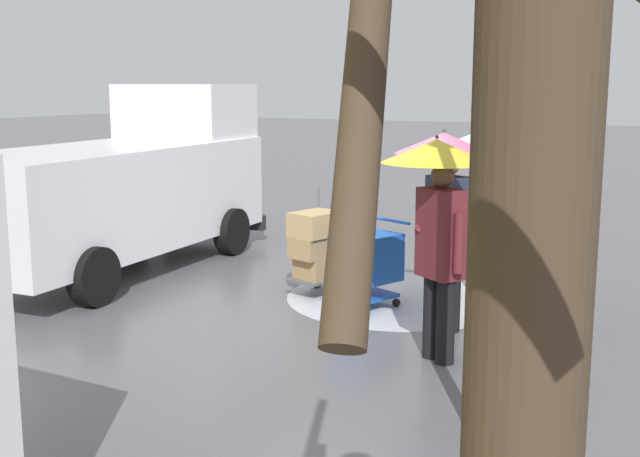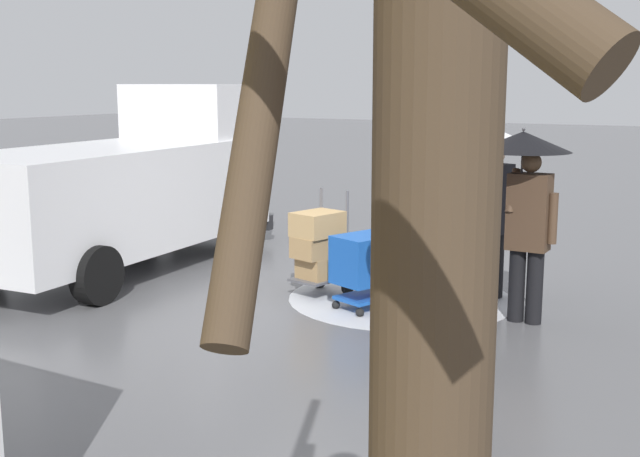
% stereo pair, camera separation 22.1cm
% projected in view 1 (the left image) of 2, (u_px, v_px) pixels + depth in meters
% --- Properties ---
extents(ground_plane, '(90.00, 90.00, 0.00)m').
position_uv_depth(ground_plane, '(327.00, 314.00, 9.28)').
color(ground_plane, '#5B5B5E').
extents(slush_patch_near_cluster, '(2.78, 2.78, 0.01)m').
position_uv_depth(slush_patch_near_cluster, '(399.00, 298.00, 9.98)').
color(slush_patch_near_cluster, silver).
rests_on(slush_patch_near_cluster, ground).
extents(cargo_van_parked_right, '(2.41, 5.44, 2.60)m').
position_uv_depth(cargo_van_parked_right, '(123.00, 186.00, 11.50)').
color(cargo_van_parked_right, white).
rests_on(cargo_van_parked_right, ground).
extents(shopping_cart_vendor, '(0.81, 0.96, 1.02)m').
position_uv_depth(shopping_cart_vendor, '(366.00, 261.00, 9.45)').
color(shopping_cart_vendor, '#1951B2').
rests_on(shopping_cart_vendor, ground).
extents(hand_dolly_boxes, '(0.66, 0.80, 1.32)m').
position_uv_depth(hand_dolly_boxes, '(316.00, 244.00, 9.99)').
color(hand_dolly_boxes, '#515156').
rests_on(hand_dolly_boxes, ground).
extents(pedestrian_pink_side, '(1.04, 1.04, 2.15)m').
position_uv_depth(pedestrian_pink_side, '(439.00, 197.00, 7.52)').
color(pedestrian_pink_side, black).
rests_on(pedestrian_pink_side, ground).
extents(pedestrian_black_side, '(1.04, 1.04, 2.15)m').
position_uv_depth(pedestrian_black_side, '(446.00, 184.00, 8.51)').
color(pedestrian_black_side, black).
rests_on(pedestrian_black_side, ground).
extents(pedestrian_white_side, '(1.04, 1.04, 2.15)m').
position_uv_depth(pedestrian_white_side, '(524.00, 179.00, 8.79)').
color(pedestrian_white_side, black).
rests_on(pedestrian_white_side, ground).
extents(pedestrian_far_side, '(1.04, 1.04, 2.15)m').
position_uv_depth(pedestrian_far_side, '(489.00, 172.00, 9.69)').
color(pedestrian_far_side, black).
rests_on(pedestrian_far_side, ground).
extents(street_lamp, '(0.28, 0.28, 3.86)m').
position_uv_depth(street_lamp, '(492.00, 120.00, 5.54)').
color(street_lamp, '#2D2D33').
rests_on(street_lamp, ground).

